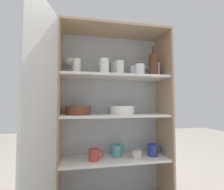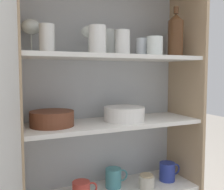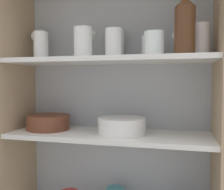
{
  "view_description": "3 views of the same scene",
  "coord_description": "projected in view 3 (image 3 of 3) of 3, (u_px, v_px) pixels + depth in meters",
  "views": [
    {
      "loc": [
        -0.32,
        -1.31,
        0.82
      ],
      "look_at": [
        -0.01,
        0.2,
        0.89
      ],
      "focal_mm": 28.0,
      "sensor_mm": 36.0,
      "label": 1
    },
    {
      "loc": [
        -0.55,
        -1.04,
        0.98
      ],
      "look_at": [
        0.0,
        0.16,
        0.86
      ],
      "focal_mm": 42.0,
      "sensor_mm": 36.0,
      "label": 2
    },
    {
      "loc": [
        0.3,
        -0.97,
        0.96
      ],
      "look_at": [
        0.01,
        0.18,
        0.89
      ],
      "focal_mm": 42.0,
      "sensor_mm": 36.0,
      "label": 3
    }
  ],
  "objects": [
    {
      "name": "cupboard_back_panel",
      "position": [
        117.0,
        128.0,
        1.31
      ],
      "size": [
        0.93,
        0.02,
        1.44
      ],
      "primitive_type": "cube",
      "color": "#B2B7BC",
      "rests_on": "ground_plane"
    },
    {
      "name": "cupboard_side_left",
      "position": [
        19.0,
        130.0,
        1.28
      ],
      "size": [
        0.02,
        0.32,
        1.44
      ],
      "primitive_type": "cube",
      "color": "tan",
      "rests_on": "ground_plane"
    },
    {
      "name": "cupboard_side_right",
      "position": [
        218.0,
        140.0,
        1.05
      ],
      "size": [
        0.02,
        0.32,
        1.44
      ],
      "primitive_type": "cube",
      "color": "tan",
      "rests_on": "ground_plane"
    },
    {
      "name": "shelf_board_middle",
      "position": [
        109.0,
        135.0,
        1.17
      ],
      "size": [
        0.89,
        0.29,
        0.02
      ],
      "primitive_type": "cube",
      "color": "white"
    },
    {
      "name": "shelf_board_upper",
      "position": [
        109.0,
        61.0,
        1.15
      ],
      "size": [
        0.89,
        0.29,
        0.02
      ],
      "primitive_type": "cube",
      "color": "white"
    },
    {
      "name": "tumbler_glass_0",
      "position": [
        41.0,
        46.0,
        1.21
      ],
      "size": [
        0.07,
        0.07,
        0.13
      ],
      "color": "white",
      "rests_on": "shelf_board_upper"
    },
    {
      "name": "tumbler_glass_1",
      "position": [
        83.0,
        43.0,
        1.12
      ],
      "size": [
        0.08,
        0.08,
        0.13
      ],
      "color": "white",
      "rests_on": "shelf_board_upper"
    },
    {
      "name": "tumbler_glass_2",
      "position": [
        114.0,
        43.0,
        1.1
      ],
      "size": [
        0.07,
        0.07,
        0.12
      ],
      "color": "white",
      "rests_on": "shelf_board_upper"
    },
    {
      "name": "tumbler_glass_3",
      "position": [
        199.0,
        40.0,
        1.06
      ],
      "size": [
        0.08,
        0.08,
        0.13
      ],
      "color": "silver",
      "rests_on": "shelf_board_upper"
    },
    {
      "name": "tumbler_glass_4",
      "position": [
        154.0,
        44.0,
        1.03
      ],
      "size": [
        0.08,
        0.08,
        0.1
      ],
      "color": "white",
      "rests_on": "shelf_board_upper"
    },
    {
      "name": "tumbler_glass_5",
      "position": [
        149.0,
        47.0,
        1.11
      ],
      "size": [
        0.06,
        0.06,
        0.09
      ],
      "color": "white",
      "rests_on": "shelf_board_upper"
    },
    {
      "name": "tumbler_glass_6",
      "position": [
        117.0,
        45.0,
        1.23
      ],
      "size": [
        0.07,
        0.07,
        0.14
      ],
      "color": "white",
      "rests_on": "shelf_board_upper"
    },
    {
      "name": "wine_glass_0",
      "position": [
        40.0,
        38.0,
        1.31
      ],
      "size": [
        0.09,
        0.09,
        0.16
      ],
      "color": "white",
      "rests_on": "shelf_board_upper"
    },
    {
      "name": "wine_glass_1",
      "position": [
        89.0,
        37.0,
        1.22
      ],
      "size": [
        0.07,
        0.07,
        0.14
      ],
      "color": "white",
      "rests_on": "shelf_board_upper"
    },
    {
      "name": "wine_glass_2",
      "position": [
        179.0,
        39.0,
        1.13
      ],
      "size": [
        0.07,
        0.07,
        0.12
      ],
      "color": "white",
      "rests_on": "shelf_board_upper"
    },
    {
      "name": "wine_bottle",
      "position": [
        185.0,
        26.0,
        0.99
      ],
      "size": [
        0.08,
        0.08,
        0.25
      ],
      "color": "#4C2D19",
      "rests_on": "shelf_board_upper"
    },
    {
      "name": "plate_stack_white",
      "position": [
        122.0,
        126.0,
        1.14
      ],
      "size": [
        0.21,
        0.21,
        0.07
      ],
      "color": "white",
      "rests_on": "shelf_board_middle"
    },
    {
      "name": "mixing_bowl_large",
      "position": [
        48.0,
        122.0,
        1.25
      ],
      "size": [
        0.2,
        0.2,
        0.07
      ],
      "color": "brown",
      "rests_on": "shelf_board_middle"
    }
  ]
}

